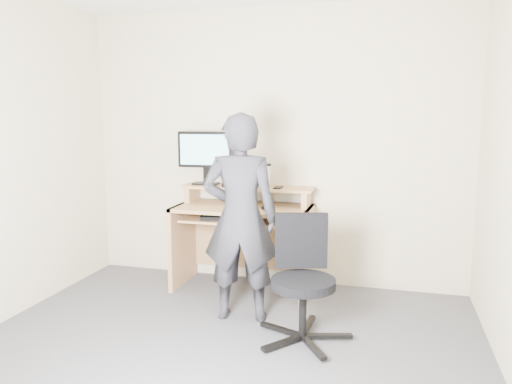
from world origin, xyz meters
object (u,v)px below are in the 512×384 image
at_px(monitor, 205,153).
at_px(person, 240,218).
at_px(office_chair, 302,274).
at_px(desk, 246,227).

distance_m(monitor, person, 1.06).
xyz_separation_m(office_chair, person, (-0.51, 0.21, 0.33)).
height_order(desk, person, person).
xyz_separation_m(desk, person, (0.17, -0.72, 0.24)).
distance_m(office_chair, person, 0.64).
height_order(desk, monitor, monitor).
xyz_separation_m(monitor, person, (0.57, -0.79, -0.42)).
bearing_deg(office_chair, person, 142.52).
relative_size(monitor, person, 0.33).
relative_size(monitor, office_chair, 0.61).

